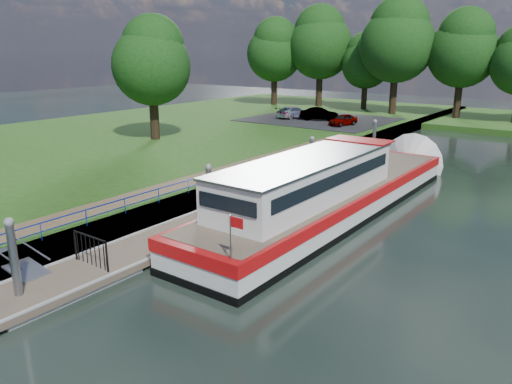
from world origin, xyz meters
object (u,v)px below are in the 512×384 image
Objects in this scene: barge at (337,191)px; pontoon at (267,200)px; car_c at (294,112)px; car_a at (343,120)px; car_b at (319,114)px.

pontoon is at bearing -166.36° from barge.
barge is 29.10m from car_c.
barge is at bearing 13.64° from pontoon.
barge is 24.10m from car_a.
car_b is (-14.22, 23.42, 0.38)m from barge.
barge is at bearing -169.37° from car_b.
car_b reaches higher than car_a.
car_c is (-17.23, 23.45, 0.35)m from barge.
pontoon is 7.87× the size of car_b.
barge reaches higher than car_c.
car_b is (-3.60, 1.79, 0.09)m from car_a.
pontoon is 27.91m from car_c.
barge reaches higher than car_b.
car_a is 0.76× the size of car_c.
car_c reaches higher than car_a.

